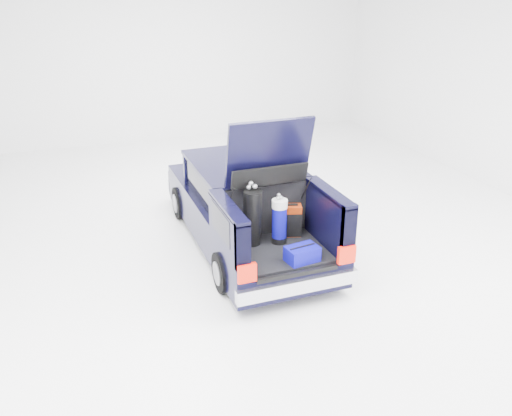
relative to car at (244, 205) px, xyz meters
name	(u,v)px	position (x,y,z in m)	size (l,w,h in m)	color
ground	(246,243)	(0.00, -0.11, -0.67)	(14.00, 14.00, 0.00)	white
car	(244,205)	(0.00, 0.00, 0.00)	(1.87, 4.65, 2.47)	black
red_suitcase	(291,220)	(0.36, -1.19, 0.17)	(0.36, 0.29, 0.52)	maroon
black_golf_bag	(252,217)	(-0.31, -1.29, 0.37)	(0.29, 0.36, 0.98)	black
blue_golf_bag	(279,221)	(0.09, -1.36, 0.28)	(0.28, 0.28, 0.78)	black
blue_duffel	(302,254)	(0.18, -2.01, 0.04)	(0.49, 0.35, 0.24)	#080580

